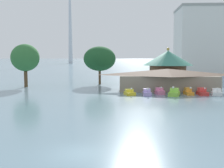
% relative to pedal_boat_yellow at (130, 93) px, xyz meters
% --- Properties ---
extents(ground_plane, '(2000.00, 2000.00, 0.00)m').
position_rel_pedal_boat_yellow_xyz_m(ground_plane, '(-4.10, -30.67, -0.43)').
color(ground_plane, slate).
extents(pedal_boat_yellow, '(2.26, 2.80, 1.44)m').
position_rel_pedal_boat_yellow_xyz_m(pedal_boat_yellow, '(0.00, 0.00, 0.00)').
color(pedal_boat_yellow, yellow).
rests_on(pedal_boat_yellow, ground).
extents(pedal_boat_lavender, '(1.57, 2.49, 1.53)m').
position_rel_pedal_boat_yellow_xyz_m(pedal_boat_lavender, '(3.13, -0.46, 0.07)').
color(pedal_boat_lavender, '#B299D8').
rests_on(pedal_boat_lavender, ground).
extents(pedal_boat_pink, '(1.81, 2.46, 1.51)m').
position_rel_pedal_boat_yellow_xyz_m(pedal_boat_pink, '(5.67, 1.46, 0.07)').
color(pedal_boat_pink, pink).
rests_on(pedal_boat_pink, ground).
extents(pedal_boat_lime, '(2.54, 3.27, 1.85)m').
position_rel_pedal_boat_yellow_xyz_m(pedal_boat_lime, '(7.99, -0.69, 0.12)').
color(pedal_boat_lime, '#8CCC3F').
rests_on(pedal_boat_lime, ground).
extents(pedal_boat_orange, '(1.52, 2.92, 1.57)m').
position_rel_pedal_boat_yellow_xyz_m(pedal_boat_orange, '(10.92, 1.16, 0.07)').
color(pedal_boat_orange, orange).
rests_on(pedal_boat_orange, ground).
extents(pedal_boat_red, '(1.77, 2.85, 1.50)m').
position_rel_pedal_boat_yellow_xyz_m(pedal_boat_red, '(13.38, 0.86, 0.08)').
color(pedal_boat_red, red).
rests_on(pedal_boat_red, ground).
extents(pedal_boat_white, '(2.07, 2.58, 1.49)m').
position_rel_pedal_boat_yellow_xyz_m(pedal_boat_white, '(15.86, 0.55, 0.06)').
color(pedal_boat_white, white).
rests_on(pedal_boat_white, ground).
extents(boathouse, '(21.21, 8.06, 4.52)m').
position_rel_pedal_boat_yellow_xyz_m(boathouse, '(7.91, 6.89, 1.94)').
color(boathouse, gray).
rests_on(boathouse, ground).
extents(green_roof_pavilion, '(11.63, 11.63, 9.14)m').
position_rel_pedal_boat_yellow_xyz_m(green_roof_pavilion, '(9.19, 15.57, 4.43)').
color(green_roof_pavilion, brown).
rests_on(green_roof_pavilion, ground).
extents(shoreline_tree_tall_left, '(6.48, 6.48, 9.91)m').
position_rel_pedal_boat_yellow_xyz_m(shoreline_tree_tall_left, '(-23.96, 12.23, 6.31)').
color(shoreline_tree_tall_left, brown).
rests_on(shoreline_tree_tall_left, ground).
extents(shoreline_tree_mid, '(8.12, 8.12, 9.60)m').
position_rel_pedal_boat_yellow_xyz_m(shoreline_tree_mid, '(-7.39, 19.21, 6.05)').
color(shoreline_tree_mid, brown).
rests_on(shoreline_tree_mid, ground).
extents(background_building_block, '(24.38, 20.13, 27.87)m').
position_rel_pedal_boat_yellow_xyz_m(background_building_block, '(33.33, 70.53, 13.52)').
color(background_building_block, silver).
rests_on(background_building_block, ground).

